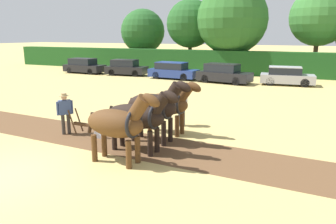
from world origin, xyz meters
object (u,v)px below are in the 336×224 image
(tree_far_left, at_px, (143,31))
(parked_car_center, at_px, (224,74))
(draft_horse_lead_left, at_px, (118,123))
(tree_center_left, at_px, (232,19))
(draft_horse_trail_right, at_px, (168,104))
(tree_left, at_px, (190,24))
(tree_center, at_px, (319,17))
(church_spire, at_px, (225,3))
(farmer_at_plow, at_px, (65,110))
(parked_car_left, at_px, (126,68))
(plow, at_px, (91,129))
(parked_car_center_right, at_px, (286,76))
(draft_horse_lead_right, at_px, (138,116))
(parked_car_center_left, at_px, (173,71))
(parked_car_far_left, at_px, (84,66))
(farmer_beside_team, at_px, (182,105))
(draft_horse_trail_left, at_px, (154,106))

(tree_far_left, height_order, parked_car_center, tree_far_left)
(draft_horse_lead_left, distance_m, parked_car_center, 18.55)
(tree_center_left, xyz_separation_m, draft_horse_trail_right, (3.25, -22.90, -4.22))
(tree_left, xyz_separation_m, tree_center, (12.99, 1.23, 0.52))
(parked_car_center, bearing_deg, church_spire, 114.02)
(farmer_at_plow, bearing_deg, parked_car_left, 149.67)
(tree_left, distance_m, tree_center, 13.06)
(tree_left, xyz_separation_m, draft_horse_trail_right, (8.09, -23.54, -3.85))
(tree_left, relative_size, plow, 4.77)
(tree_center_left, height_order, tree_center, tree_center_left)
(parked_car_center_right, bearing_deg, tree_left, 138.86)
(tree_center, xyz_separation_m, draft_horse_lead_left, (-5.02, -28.25, -4.31))
(draft_horse_lead_right, height_order, draft_horse_trail_right, draft_horse_lead_right)
(church_spire, xyz_separation_m, draft_horse_lead_right, (13.65, -60.58, -9.07))
(plow, relative_size, parked_car_center_left, 0.36)
(parked_car_left, distance_m, parked_car_center_right, 15.03)
(tree_center_left, xyz_separation_m, plow, (0.61, -24.55, -5.15))
(draft_horse_trail_right, relative_size, parked_car_far_left, 0.60)
(parked_car_center_left, distance_m, parked_car_center, 4.87)
(parked_car_center, distance_m, parked_car_center_right, 4.97)
(draft_horse_lead_left, bearing_deg, draft_horse_lead_right, 90.01)
(farmer_beside_team, bearing_deg, draft_horse_trail_left, -65.12)
(parked_car_left, relative_size, parked_car_center_right, 0.98)
(tree_far_left, height_order, draft_horse_lead_left, tree_far_left)
(tree_center, bearing_deg, tree_center_left, -167.10)
(parked_car_center, bearing_deg, farmer_beside_team, -73.68)
(draft_horse_lead_right, height_order, parked_car_far_left, draft_horse_lead_right)
(tree_center_left, relative_size, draft_horse_lead_right, 3.12)
(draft_horse_lead_right, height_order, plow, draft_horse_lead_right)
(church_spire, height_order, farmer_beside_team, church_spire)
(tree_center_left, xyz_separation_m, parked_car_far_left, (-13.63, -7.18, -4.74))
(draft_horse_trail_right, xyz_separation_m, parked_car_center_left, (-6.65, 15.49, -0.51))
(church_spire, distance_m, farmer_beside_team, 59.31)
(draft_horse_trail_left, distance_m, plow, 2.85)
(farmer_beside_team, xyz_separation_m, parked_car_center_left, (-6.69, 14.15, -0.22))
(draft_horse_lead_left, bearing_deg, parked_car_center_left, 111.03)
(draft_horse_lead_left, relative_size, plow, 1.69)
(draft_horse_trail_right, xyz_separation_m, farmer_beside_team, (0.04, 1.33, -0.29))
(draft_horse_lead_left, bearing_deg, plow, 146.07)
(farmer_beside_team, bearing_deg, tree_center_left, 125.32)
(draft_horse_trail_left, height_order, parked_car_center_right, draft_horse_trail_left)
(tree_center, height_order, draft_horse_trail_left, tree_center)
(draft_horse_trail_left, bearing_deg, tree_center, 81.22)
(tree_center_left, relative_size, draft_horse_lead_left, 3.31)
(draft_horse_trail_left, bearing_deg, farmer_beside_team, 90.24)
(tree_center, distance_m, draft_horse_trail_left, 26.73)
(church_spire, distance_m, parked_car_center_left, 44.40)
(tree_center, bearing_deg, farmer_beside_team, -101.73)
(tree_center_left, height_order, farmer_at_plow, tree_center_left)
(farmer_at_plow, bearing_deg, parked_car_center, 118.33)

